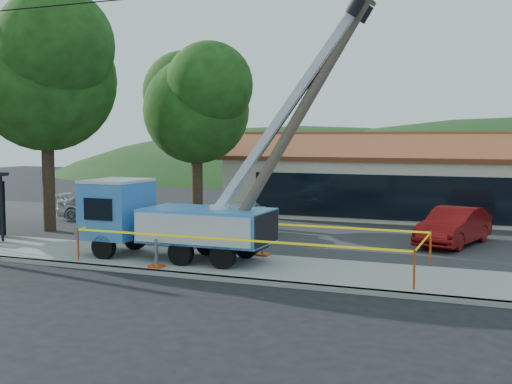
{
  "coord_description": "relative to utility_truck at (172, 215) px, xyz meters",
  "views": [
    {
      "loc": [
        7.57,
        -15.47,
        4.43
      ],
      "look_at": [
        -0.63,
        5.0,
        2.5
      ],
      "focal_mm": 45.0,
      "sensor_mm": 36.0,
      "label": 1
    }
  ],
  "objects": [
    {
      "name": "ground",
      "position": [
        3.45,
        -4.12,
        -1.66
      ],
      "size": [
        120.0,
        120.0,
        0.0
      ],
      "primitive_type": "plane",
      "color": "black",
      "rests_on": "ground"
    },
    {
      "name": "curb",
      "position": [
        3.45,
        -2.02,
        -1.58
      ],
      "size": [
        60.0,
        0.25,
        0.15
      ],
      "primitive_type": "cube",
      "color": "gray",
      "rests_on": "ground"
    },
    {
      "name": "sidewalk",
      "position": [
        3.45,
        -0.12,
        -1.58
      ],
      "size": [
        60.0,
        4.0,
        0.15
      ],
      "primitive_type": "cube",
      "color": "gray",
      "rests_on": "ground"
    },
    {
      "name": "parking_lot",
      "position": [
        3.45,
        7.88,
        -1.61
      ],
      "size": [
        60.0,
        12.0,
        0.1
      ],
      "primitive_type": "cube",
      "color": "#28282B",
      "rests_on": "ground"
    },
    {
      "name": "strip_mall",
      "position": [
        7.45,
        15.86,
        0.22
      ],
      "size": [
        22.5,
        8.53,
        4.67
      ],
      "color": "beige",
      "rests_on": "ground"
    },
    {
      "name": "tree_west_near",
      "position": [
        -8.55,
        3.88,
        5.87
      ],
      "size": [
        7.56,
        6.72,
        10.8
      ],
      "color": "#332316",
      "rests_on": "ground"
    },
    {
      "name": "tree_lot",
      "position": [
        -3.55,
        8.88,
        4.55
      ],
      "size": [
        6.3,
        5.6,
        8.94
      ],
      "color": "#332316",
      "rests_on": "ground"
    },
    {
      "name": "hill_west",
      "position": [
        -11.55,
        50.88,
        -1.66
      ],
      "size": [
        78.4,
        56.0,
        28.0
      ],
      "primitive_type": "ellipsoid",
      "color": "black",
      "rests_on": "ground"
    },
    {
      "name": "utility_truck",
      "position": [
        0.0,
        0.0,
        0.0
      ],
      "size": [
        10.85,
        3.67,
        9.45
      ],
      "color": "black",
      "rests_on": "ground"
    },
    {
      "name": "leaning_pole",
      "position": [
        4.72,
        0.11,
        3.58
      ],
      "size": [
        5.91,
        2.01,
        9.39
      ],
      "color": "brown",
      "rests_on": "ground"
    },
    {
      "name": "caution_tape",
      "position": [
        2.87,
        0.32,
        -0.69
      ],
      "size": [
        11.45,
        3.85,
        1.11
      ],
      "color": "#D63D0B",
      "rests_on": "ground"
    },
    {
      "name": "car_silver",
      "position": [
        0.22,
        5.29,
        -1.66
      ],
      "size": [
        2.33,
        4.82,
        1.59
      ],
      "primitive_type": "imported",
      "rotation": [
        0.0,
        0.0,
        0.1
      ],
      "color": "#A4A8AB",
      "rests_on": "ground"
    },
    {
      "name": "car_red",
      "position": [
        8.93,
        6.8,
        -1.66
      ],
      "size": [
        2.79,
        4.82,
        1.5
      ],
      "primitive_type": "imported",
      "rotation": [
        0.0,
        0.0,
        -0.28
      ],
      "color": "maroon",
      "rests_on": "ground"
    },
    {
      "name": "car_white",
      "position": [
        -8.46,
        7.98,
        -1.66
      ],
      "size": [
        5.14,
        2.94,
        1.4
      ],
      "primitive_type": "imported",
      "rotation": [
        0.0,
        0.0,
        1.78
      ],
      "color": "silver",
      "rests_on": "ground"
    }
  ]
}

